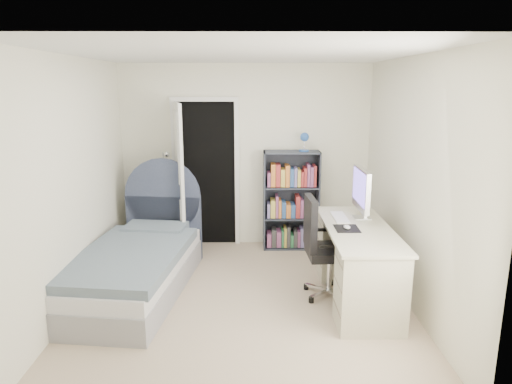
{
  "coord_description": "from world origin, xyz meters",
  "views": [
    {
      "loc": [
        0.1,
        -4.45,
        2.21
      ],
      "look_at": [
        0.13,
        0.31,
        1.09
      ],
      "focal_mm": 32.0,
      "sensor_mm": 36.0,
      "label": 1
    }
  ],
  "objects_px": {
    "bed": "(138,264)",
    "nightstand": "(166,227)",
    "floor_lamp": "(167,209)",
    "desk": "(357,260)",
    "office_chair": "(322,243)",
    "bookcase": "(291,204)"
  },
  "relations": [
    {
      "from": "bed",
      "to": "nightstand",
      "type": "distance_m",
      "value": 1.11
    },
    {
      "from": "nightstand",
      "to": "floor_lamp",
      "type": "relative_size",
      "value": 0.41
    },
    {
      "from": "desk",
      "to": "office_chair",
      "type": "bearing_deg",
      "value": 168.27
    },
    {
      "from": "bed",
      "to": "bookcase",
      "type": "relative_size",
      "value": 1.4
    },
    {
      "from": "bed",
      "to": "floor_lamp",
      "type": "height_order",
      "value": "floor_lamp"
    },
    {
      "from": "floor_lamp",
      "to": "bed",
      "type": "bearing_deg",
      "value": -93.85
    },
    {
      "from": "bookcase",
      "to": "office_chair",
      "type": "xyz_separation_m",
      "value": [
        0.2,
        -1.52,
        -0.03
      ]
    },
    {
      "from": "bed",
      "to": "floor_lamp",
      "type": "relative_size",
      "value": 1.65
    },
    {
      "from": "bed",
      "to": "nightstand",
      "type": "relative_size",
      "value": 3.98
    },
    {
      "from": "nightstand",
      "to": "desk",
      "type": "bearing_deg",
      "value": -30.95
    },
    {
      "from": "bed",
      "to": "desk",
      "type": "height_order",
      "value": "desk"
    },
    {
      "from": "floor_lamp",
      "to": "bookcase",
      "type": "xyz_separation_m",
      "value": [
        1.71,
        0.03,
        0.07
      ]
    },
    {
      "from": "bed",
      "to": "desk",
      "type": "bearing_deg",
      "value": -5.87
    },
    {
      "from": "office_chair",
      "to": "desk",
      "type": "bearing_deg",
      "value": -11.73
    },
    {
      "from": "bed",
      "to": "desk",
      "type": "relative_size",
      "value": 1.37
    },
    {
      "from": "floor_lamp",
      "to": "desk",
      "type": "relative_size",
      "value": 0.83
    },
    {
      "from": "bookcase",
      "to": "desk",
      "type": "relative_size",
      "value": 0.98
    },
    {
      "from": "bed",
      "to": "bookcase",
      "type": "height_order",
      "value": "bookcase"
    },
    {
      "from": "floor_lamp",
      "to": "office_chair",
      "type": "bearing_deg",
      "value": -37.97
    },
    {
      "from": "office_chair",
      "to": "nightstand",
      "type": "bearing_deg",
      "value": 146.02
    },
    {
      "from": "nightstand",
      "to": "bookcase",
      "type": "bearing_deg",
      "value": 8.51
    },
    {
      "from": "nightstand",
      "to": "desk",
      "type": "xyz_separation_m",
      "value": [
        2.24,
        -1.34,
        0.07
      ]
    }
  ]
}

